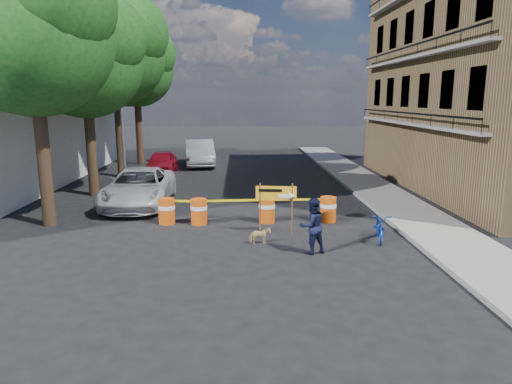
{
  "coord_description": "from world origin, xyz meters",
  "views": [
    {
      "loc": [
        -0.22,
        -13.52,
        4.3
      ],
      "look_at": [
        0.33,
        1.1,
        1.3
      ],
      "focal_mm": 32.0,
      "sensor_mm": 36.0,
      "label": 1
    }
  ],
  "objects": [
    {
      "name": "pedestrian",
      "position": [
        1.82,
        -1.26,
        0.8
      ],
      "size": [
        0.95,
        0.86,
        1.6
      ],
      "primitive_type": "imported",
      "rotation": [
        0.0,
        0.0,
        3.54
      ],
      "color": "black",
      "rests_on": "ground"
    },
    {
      "name": "tree_mid_b",
      "position": [
        -6.73,
        12.0,
        6.71
      ],
      "size": [
        5.67,
        5.4,
        9.62
      ],
      "color": "#332316",
      "rests_on": "ground"
    },
    {
      "name": "sidewalk_east",
      "position": [
        6.2,
        6.0,
        0.07
      ],
      "size": [
        2.4,
        40.0,
        0.15
      ],
      "primitive_type": "cube",
      "color": "gray",
      "rests_on": "ground"
    },
    {
      "name": "sedan_red",
      "position": [
        -4.72,
        12.93,
        0.67
      ],
      "size": [
        1.65,
        3.94,
        1.33
      ],
      "primitive_type": "imported",
      "rotation": [
        0.0,
        0.0,
        0.02
      ],
      "color": "maroon",
      "rests_on": "ground"
    },
    {
      "name": "apartment_building",
      "position": [
        12.0,
        8.0,
        6.0
      ],
      "size": [
        8.0,
        16.0,
        12.0
      ],
      "primitive_type": "cube",
      "color": "olive",
      "rests_on": "ground"
    },
    {
      "name": "dog",
      "position": [
        0.39,
        -0.41,
        0.27
      ],
      "size": [
        0.66,
        0.38,
        0.53
      ],
      "primitive_type": "imported",
      "rotation": [
        0.0,
        0.0,
        1.72
      ],
      "color": "tan",
      "rests_on": "ground"
    },
    {
      "name": "streetlamp",
      "position": [
        -5.93,
        9.5,
        4.38
      ],
      "size": [
        1.25,
        0.18,
        8.0
      ],
      "color": "gray",
      "rests_on": "ground"
    },
    {
      "name": "barrel_mid_left",
      "position": [
        -1.63,
        1.93,
        0.47
      ],
      "size": [
        0.58,
        0.58,
        0.9
      ],
      "color": "#C83F0B",
      "rests_on": "ground"
    },
    {
      "name": "tree_far",
      "position": [
        -6.74,
        17.0,
        6.22
      ],
      "size": [
        5.04,
        4.8,
        8.84
      ],
      "color": "#332316",
      "rests_on": "ground"
    },
    {
      "name": "sedan_silver",
      "position": [
        -2.8,
        16.32,
        0.84
      ],
      "size": [
        2.42,
        5.29,
        1.68
      ],
      "primitive_type": "imported",
      "rotation": [
        0.0,
        0.0,
        0.13
      ],
      "color": "silver",
      "rests_on": "ground"
    },
    {
      "name": "bicycle",
      "position": [
        4.11,
        -0.12,
        0.84
      ],
      "size": [
        0.77,
        0.99,
        1.68
      ],
      "primitive_type": "imported",
      "rotation": [
        0.0,
        0.0,
        -0.22
      ],
      "color": "#13339F",
      "rests_on": "ground"
    },
    {
      "name": "ground",
      "position": [
        0.0,
        0.0,
        0.0
      ],
      "size": [
        120.0,
        120.0,
        0.0
      ],
      "primitive_type": "plane",
      "color": "black",
      "rests_on": "ground"
    },
    {
      "name": "detour_sign",
      "position": [
        1.11,
        0.61,
        1.22
      ],
      "size": [
        1.3,
        0.3,
        1.67
      ],
      "rotation": [
        0.0,
        0.0,
        -0.11
      ],
      "color": "#592D19",
      "rests_on": "ground"
    },
    {
      "name": "tree_mid_a",
      "position": [
        -6.74,
        7.0,
        6.01
      ],
      "size": [
        5.25,
        5.0,
        8.68
      ],
      "color": "#332316",
      "rests_on": "ground"
    },
    {
      "name": "barrel_mid_right",
      "position": [
        0.75,
        2.07,
        0.47
      ],
      "size": [
        0.58,
        0.58,
        0.9
      ],
      "color": "#C83F0B",
      "rests_on": "ground"
    },
    {
      "name": "barrel_far_right",
      "position": [
        2.93,
        2.07,
        0.47
      ],
      "size": [
        0.58,
        0.58,
        0.9
      ],
      "color": "#C83F0B",
      "rests_on": "ground"
    },
    {
      "name": "suv_white",
      "position": [
        -4.31,
        4.89,
        0.75
      ],
      "size": [
        2.64,
        5.47,
        1.5
      ],
      "primitive_type": "imported",
      "rotation": [
        0.0,
        0.0,
        0.03
      ],
      "color": "silver",
      "rests_on": "ground"
    },
    {
      "name": "tree_near",
      "position": [
        -6.73,
        2.0,
        6.36
      ],
      "size": [
        5.46,
        5.2,
        9.15
      ],
      "color": "#332316",
      "rests_on": "ground"
    },
    {
      "name": "barrel_far_left",
      "position": [
        -2.76,
        2.02,
        0.47
      ],
      "size": [
        0.58,
        0.58,
        0.9
      ],
      "color": "#C83F0B",
      "rests_on": "ground"
    }
  ]
}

